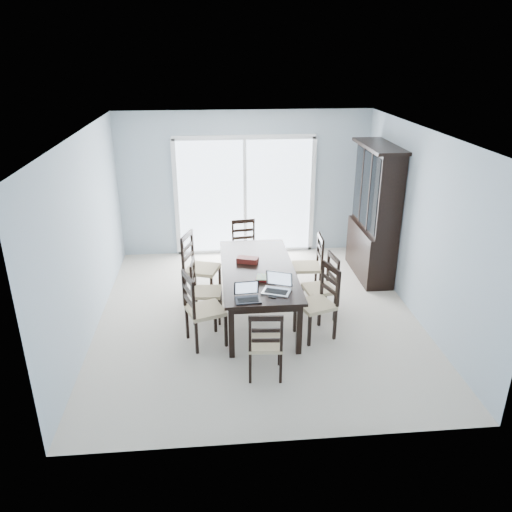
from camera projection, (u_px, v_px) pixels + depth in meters
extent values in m
plane|color=beige|center=(258.00, 316.00, 7.20)|extent=(5.00, 5.00, 0.00)
plane|color=white|center=(258.00, 132.00, 6.20)|extent=(5.00, 5.00, 0.00)
cube|color=#9DAEBB|center=(245.00, 184.00, 8.99)|extent=(4.50, 0.02, 2.60)
cube|color=#9DAEBB|center=(87.00, 236.00, 6.51)|extent=(0.02, 5.00, 2.60)
cube|color=#9DAEBB|center=(420.00, 226.00, 6.89)|extent=(0.02, 5.00, 2.60)
cube|color=gray|center=(242.00, 235.00, 10.43)|extent=(4.50, 2.00, 0.10)
cube|color=#99999E|center=(239.00, 194.00, 11.12)|extent=(4.50, 0.06, 1.10)
cube|color=black|center=(258.00, 269.00, 6.92)|extent=(1.00, 2.20, 0.04)
cube|color=black|center=(258.00, 273.00, 6.94)|extent=(0.88, 2.08, 0.10)
cube|color=black|center=(232.00, 333.00, 6.11)|extent=(0.07, 0.07, 0.69)
cube|color=black|center=(299.00, 329.00, 6.18)|extent=(0.07, 0.07, 0.69)
cube|color=black|center=(226.00, 267.00, 7.95)|extent=(0.07, 0.07, 0.69)
cube|color=black|center=(278.00, 265.00, 8.02)|extent=(0.07, 0.07, 0.69)
cube|color=black|center=(370.00, 251.00, 8.35)|extent=(0.45, 1.30, 0.85)
cube|color=black|center=(378.00, 189.00, 7.94)|extent=(0.38, 1.30, 1.30)
cube|color=black|center=(380.00, 146.00, 7.68)|extent=(0.50, 1.38, 0.05)
cube|color=black|center=(374.00, 196.00, 7.54)|extent=(0.02, 0.36, 1.18)
cube|color=black|center=(366.00, 189.00, 7.93)|extent=(0.02, 0.36, 1.18)
cube|color=black|center=(358.00, 182.00, 8.31)|extent=(0.02, 0.36, 1.18)
cube|color=silver|center=(245.00, 198.00, 9.07)|extent=(2.40, 0.02, 2.10)
cube|color=white|center=(244.00, 137.00, 8.64)|extent=(2.52, 0.05, 0.08)
cube|color=white|center=(245.00, 198.00, 9.06)|extent=(0.06, 0.05, 2.10)
cube|color=white|center=(245.00, 250.00, 9.45)|extent=(2.52, 0.05, 0.05)
cube|color=black|center=(187.00, 323.00, 6.56)|extent=(0.05, 0.05, 0.45)
cube|color=black|center=(197.00, 338.00, 6.23)|extent=(0.05, 0.05, 0.45)
cube|color=black|center=(215.00, 317.00, 6.71)|extent=(0.05, 0.05, 0.45)
cube|color=black|center=(226.00, 331.00, 6.38)|extent=(0.05, 0.05, 0.45)
cube|color=tan|center=(205.00, 310.00, 6.37)|extent=(0.56, 0.56, 0.05)
cube|color=black|center=(197.00, 300.00, 7.21)|extent=(0.03, 0.03, 0.40)
cube|color=black|center=(194.00, 312.00, 6.89)|extent=(0.03, 0.03, 0.40)
cube|color=black|center=(221.00, 300.00, 7.21)|extent=(0.03, 0.03, 0.40)
cube|color=black|center=(219.00, 312.00, 6.89)|extent=(0.03, 0.03, 0.40)
cube|color=tan|center=(207.00, 292.00, 6.96)|extent=(0.42, 0.42, 0.05)
cube|color=black|center=(195.00, 278.00, 7.84)|extent=(0.05, 0.05, 0.46)
cube|color=black|center=(186.00, 289.00, 7.47)|extent=(0.05, 0.05, 0.46)
cube|color=black|center=(220.00, 280.00, 7.75)|extent=(0.05, 0.05, 0.46)
cube|color=black|center=(212.00, 292.00, 7.38)|extent=(0.05, 0.05, 0.46)
cube|color=tan|center=(202.00, 269.00, 7.51)|extent=(0.57, 0.57, 0.05)
cube|color=black|center=(335.00, 325.00, 6.54)|extent=(0.05, 0.05, 0.44)
cube|color=black|center=(319.00, 312.00, 6.86)|extent=(0.05, 0.05, 0.44)
cube|color=black|center=(309.00, 331.00, 6.39)|extent=(0.05, 0.05, 0.44)
cube|color=black|center=(295.00, 317.00, 6.71)|extent=(0.05, 0.05, 0.44)
cube|color=tan|center=(315.00, 305.00, 6.53)|extent=(0.54, 0.54, 0.05)
cube|color=black|center=(335.00, 308.00, 6.99)|extent=(0.04, 0.04, 0.41)
cube|color=black|center=(325.00, 296.00, 7.32)|extent=(0.04, 0.04, 0.41)
cube|color=black|center=(310.00, 311.00, 6.91)|extent=(0.04, 0.04, 0.41)
cube|color=black|center=(302.00, 299.00, 7.24)|extent=(0.04, 0.04, 0.41)
cube|color=tan|center=(319.00, 289.00, 7.03)|extent=(0.45, 0.45, 0.05)
cube|color=black|center=(320.00, 286.00, 7.63)|extent=(0.04, 0.04, 0.42)
cube|color=black|center=(316.00, 275.00, 7.97)|extent=(0.04, 0.04, 0.42)
cube|color=black|center=(296.00, 286.00, 7.61)|extent=(0.04, 0.04, 0.42)
cube|color=black|center=(292.00, 276.00, 7.95)|extent=(0.04, 0.04, 0.42)
cube|color=tan|center=(306.00, 267.00, 7.70)|extent=(0.43, 0.43, 0.05)
cube|color=black|center=(250.00, 368.00, 5.68)|extent=(0.03, 0.03, 0.39)
cube|color=black|center=(281.00, 368.00, 5.68)|extent=(0.03, 0.03, 0.39)
cube|color=black|center=(250.00, 351.00, 6.00)|extent=(0.03, 0.03, 0.39)
cube|color=black|center=(279.00, 351.00, 6.00)|extent=(0.03, 0.03, 0.39)
cube|color=tan|center=(265.00, 343.00, 5.76)|extent=(0.42, 0.42, 0.05)
cube|color=black|center=(254.00, 258.00, 8.63)|extent=(0.04, 0.04, 0.41)
cube|color=black|center=(233.00, 260.00, 8.55)|extent=(0.04, 0.04, 0.41)
cube|color=black|center=(259.00, 267.00, 8.30)|extent=(0.04, 0.04, 0.41)
cube|color=black|center=(237.00, 269.00, 8.23)|extent=(0.04, 0.04, 0.41)
cube|color=tan|center=(246.00, 251.00, 8.34)|extent=(0.45, 0.45, 0.05)
cube|color=black|center=(248.00, 300.00, 6.02)|extent=(0.32, 0.23, 0.02)
cube|color=silver|center=(248.00, 292.00, 5.98)|extent=(0.27, 0.06, 0.16)
cube|color=#B1B1B3|center=(276.00, 292.00, 6.23)|extent=(0.41, 0.35, 0.02)
cube|color=silver|center=(277.00, 283.00, 6.18)|extent=(0.29, 0.15, 0.18)
cube|color=maroon|center=(266.00, 279.00, 6.56)|extent=(0.28, 0.24, 0.03)
cube|color=gold|center=(266.00, 277.00, 6.55)|extent=(0.28, 0.24, 0.01)
cube|color=black|center=(272.00, 297.00, 6.10)|extent=(0.11, 0.08, 0.01)
cube|color=#541510|center=(248.00, 260.00, 7.08)|extent=(0.33, 0.24, 0.07)
cube|color=brown|center=(193.00, 212.00, 10.24)|extent=(2.03, 1.86, 0.92)
cube|color=gray|center=(192.00, 189.00, 10.05)|extent=(2.09, 1.92, 0.06)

